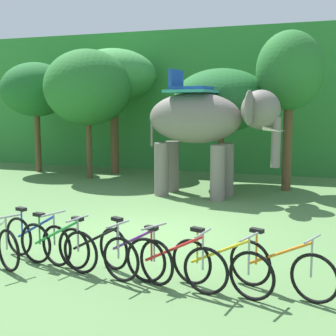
{
  "coord_description": "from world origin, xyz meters",
  "views": [
    {
      "loc": [
        3.6,
        -8.94,
        2.71
      ],
      "look_at": [
        0.14,
        1.0,
        1.3
      ],
      "focal_mm": 49.88,
      "sensor_mm": 36.0,
      "label": 1
    }
  ],
  "objects_px": {
    "tree_center_right": "(36,90)",
    "bike_red": "(175,263)",
    "bike_purple": "(134,253)",
    "tree_center": "(88,88)",
    "tree_far_right": "(114,76)",
    "tree_right": "(222,101)",
    "bike_yellow": "(220,266)",
    "bike_blue": "(37,239)",
    "tree_far_left": "(290,72)",
    "bike_black": "(96,252)",
    "bike_orange": "(280,268)",
    "elephant": "(205,123)",
    "bike_green": "(57,246)"
  },
  "relations": [
    {
      "from": "bike_purple",
      "to": "tree_far_left",
      "type": "bearing_deg",
      "value": 79.65
    },
    {
      "from": "tree_far_right",
      "to": "bike_purple",
      "type": "height_order",
      "value": "tree_far_right"
    },
    {
      "from": "tree_right",
      "to": "bike_red",
      "type": "distance_m",
      "value": 9.66
    },
    {
      "from": "tree_far_right",
      "to": "bike_blue",
      "type": "relative_size",
      "value": 2.97
    },
    {
      "from": "bike_purple",
      "to": "tree_center",
      "type": "bearing_deg",
      "value": 122.44
    },
    {
      "from": "tree_right",
      "to": "bike_black",
      "type": "distance_m",
      "value": 9.46
    },
    {
      "from": "tree_center",
      "to": "tree_far_right",
      "type": "distance_m",
      "value": 1.59
    },
    {
      "from": "tree_center_right",
      "to": "bike_yellow",
      "type": "relative_size",
      "value": 2.7
    },
    {
      "from": "tree_center_right",
      "to": "bike_blue",
      "type": "height_order",
      "value": "tree_center_right"
    },
    {
      "from": "tree_right",
      "to": "bike_yellow",
      "type": "relative_size",
      "value": 2.39
    },
    {
      "from": "bike_red",
      "to": "tree_right",
      "type": "bearing_deg",
      "value": 98.65
    },
    {
      "from": "bike_blue",
      "to": "tree_far_right",
      "type": "bearing_deg",
      "value": 108.36
    },
    {
      "from": "bike_purple",
      "to": "tree_far_right",
      "type": "bearing_deg",
      "value": 117.09
    },
    {
      "from": "elephant",
      "to": "bike_blue",
      "type": "xyz_separation_m",
      "value": [
        -1.27,
        -6.65,
        -1.82
      ]
    },
    {
      "from": "tree_center_right",
      "to": "tree_far_right",
      "type": "height_order",
      "value": "tree_far_right"
    },
    {
      "from": "tree_far_left",
      "to": "bike_blue",
      "type": "relative_size",
      "value": 3.03
    },
    {
      "from": "elephant",
      "to": "bike_red",
      "type": "distance_m",
      "value": 7.42
    },
    {
      "from": "bike_green",
      "to": "bike_black",
      "type": "height_order",
      "value": "same"
    },
    {
      "from": "elephant",
      "to": "bike_green",
      "type": "distance_m",
      "value": 7.14
    },
    {
      "from": "tree_center",
      "to": "bike_black",
      "type": "relative_size",
      "value": 2.85
    },
    {
      "from": "bike_black",
      "to": "bike_purple",
      "type": "relative_size",
      "value": 1.06
    },
    {
      "from": "tree_far_right",
      "to": "tree_far_left",
      "type": "height_order",
      "value": "tree_far_left"
    },
    {
      "from": "bike_purple",
      "to": "bike_yellow",
      "type": "bearing_deg",
      "value": -5.86
    },
    {
      "from": "bike_black",
      "to": "bike_red",
      "type": "relative_size",
      "value": 0.98
    },
    {
      "from": "tree_center_right",
      "to": "bike_purple",
      "type": "bearing_deg",
      "value": -48.98
    },
    {
      "from": "tree_center_right",
      "to": "bike_blue",
      "type": "xyz_separation_m",
      "value": [
        6.61,
        -9.64,
        -2.96
      ]
    },
    {
      "from": "tree_center",
      "to": "tree_right",
      "type": "bearing_deg",
      "value": 0.88
    },
    {
      "from": "elephant",
      "to": "bike_yellow",
      "type": "distance_m",
      "value": 7.49
    },
    {
      "from": "tree_center_right",
      "to": "bike_orange",
      "type": "bearing_deg",
      "value": -42.06
    },
    {
      "from": "tree_far_right",
      "to": "tree_center_right",
      "type": "bearing_deg",
      "value": -169.92
    },
    {
      "from": "tree_center",
      "to": "tree_right",
      "type": "relative_size",
      "value": 1.21
    },
    {
      "from": "tree_right",
      "to": "bike_orange",
      "type": "relative_size",
      "value": 2.44
    },
    {
      "from": "tree_center_right",
      "to": "tree_far_left",
      "type": "relative_size",
      "value": 0.89
    },
    {
      "from": "tree_center_right",
      "to": "tree_far_left",
      "type": "distance_m",
      "value": 10.19
    },
    {
      "from": "tree_right",
      "to": "bike_purple",
      "type": "relative_size",
      "value": 2.5
    },
    {
      "from": "tree_center_right",
      "to": "bike_red",
      "type": "bearing_deg",
      "value": -47.23
    },
    {
      "from": "bike_black",
      "to": "bike_purple",
      "type": "bearing_deg",
      "value": 12.21
    },
    {
      "from": "bike_orange",
      "to": "bike_yellow",
      "type": "bearing_deg",
      "value": -165.82
    },
    {
      "from": "tree_center_right",
      "to": "bike_red",
      "type": "height_order",
      "value": "tree_center_right"
    },
    {
      "from": "tree_right",
      "to": "tree_center",
      "type": "bearing_deg",
      "value": -179.12
    },
    {
      "from": "tree_center_right",
      "to": "bike_purple",
      "type": "distance_m",
      "value": 13.34
    },
    {
      "from": "bike_purple",
      "to": "bike_yellow",
      "type": "height_order",
      "value": "same"
    },
    {
      "from": "elephant",
      "to": "bike_yellow",
      "type": "height_order",
      "value": "elephant"
    },
    {
      "from": "bike_green",
      "to": "bike_orange",
      "type": "bearing_deg",
      "value": 1.86
    },
    {
      "from": "bike_purple",
      "to": "bike_red",
      "type": "bearing_deg",
      "value": -17.1
    },
    {
      "from": "tree_right",
      "to": "bike_green",
      "type": "xyz_separation_m",
      "value": [
        -0.73,
        -9.04,
        -2.49
      ]
    },
    {
      "from": "tree_center",
      "to": "tree_center_right",
      "type": "bearing_deg",
      "value": 162.61
    },
    {
      "from": "tree_far_right",
      "to": "bike_yellow",
      "type": "distance_m",
      "value": 12.98
    },
    {
      "from": "tree_right",
      "to": "elephant",
      "type": "xyz_separation_m",
      "value": [
        -0.01,
        -2.17,
        -0.68
      ]
    },
    {
      "from": "bike_blue",
      "to": "bike_yellow",
      "type": "xyz_separation_m",
      "value": [
        3.35,
        -0.32,
        0.0
      ]
    }
  ]
}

